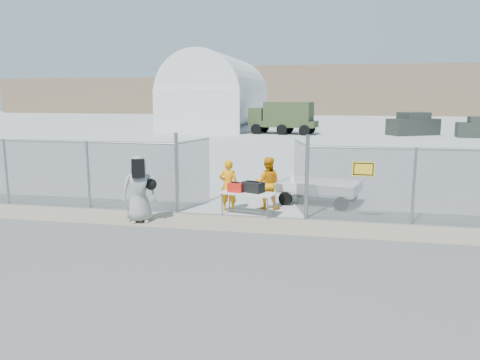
% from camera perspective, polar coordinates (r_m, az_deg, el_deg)
% --- Properties ---
extents(ground, '(160.00, 160.00, 0.00)m').
position_cam_1_polar(ground, '(12.48, -1.81, -6.59)').
color(ground, '#4D4D4D').
extents(tarmac_inside, '(160.00, 80.00, 0.01)m').
position_cam_1_polar(tarmac_inside, '(53.82, 8.40, 6.34)').
color(tarmac_inside, '#ACACAC').
rests_on(tarmac_inside, ground).
extents(dirt_strip, '(44.00, 1.60, 0.01)m').
position_cam_1_polar(dirt_strip, '(13.42, -0.84, -5.35)').
color(dirt_strip, gray).
rests_on(dirt_strip, ground).
extents(distant_hills, '(140.00, 6.00, 9.00)m').
position_cam_1_polar(distant_hills, '(89.67, 12.96, 10.61)').
color(distant_hills, '#7F684F').
rests_on(distant_hills, ground).
extents(chain_link_fence, '(40.00, 0.20, 2.20)m').
position_cam_1_polar(chain_link_fence, '(14.13, 0.00, 0.00)').
color(chain_link_fence, gray).
rests_on(chain_link_fence, ground).
extents(quonset_hangar, '(9.00, 18.00, 8.00)m').
position_cam_1_polar(quonset_hangar, '(53.18, -2.61, 10.70)').
color(quonset_hangar, white).
rests_on(quonset_hangar, ground).
extents(folding_table, '(1.77, 1.03, 0.71)m').
position_cam_1_polar(folding_table, '(14.32, 0.95, -2.91)').
color(folding_table, silver).
rests_on(folding_table, ground).
extents(orange_bag, '(0.47, 0.34, 0.27)m').
position_cam_1_polar(orange_bag, '(14.29, -0.56, -0.92)').
color(orange_bag, red).
rests_on(orange_bag, folding_table).
extents(black_duffel, '(0.75, 0.61, 0.31)m').
position_cam_1_polar(black_duffel, '(14.26, 1.58, -0.87)').
color(black_duffel, black).
rests_on(black_duffel, folding_table).
extents(security_worker_left, '(0.62, 0.42, 1.65)m').
position_cam_1_polar(security_worker_left, '(14.73, -1.42, -0.66)').
color(security_worker_left, '#FF9C09').
rests_on(security_worker_left, ground).
extents(security_worker_right, '(0.82, 0.64, 1.69)m').
position_cam_1_polar(security_worker_right, '(15.03, 3.38, -0.38)').
color(security_worker_right, '#FF9C09').
rests_on(security_worker_right, ground).
extents(visitor, '(1.12, 0.95, 1.94)m').
position_cam_1_polar(visitor, '(13.72, -12.24, -1.10)').
color(visitor, '#949494').
rests_on(visitor, ground).
extents(utility_trailer, '(3.73, 2.53, 0.83)m').
position_cam_1_polar(utility_trailer, '(16.06, 9.59, -1.39)').
color(utility_trailer, silver).
rests_on(utility_trailer, ground).
extents(military_truck, '(6.57, 3.34, 2.99)m').
position_cam_1_polar(military_truck, '(44.65, 5.33, 7.53)').
color(military_truck, '#384826').
rests_on(military_truck, ground).
extents(parked_vehicle_near, '(4.93, 3.96, 2.04)m').
position_cam_1_polar(parked_vehicle_near, '(45.93, 20.36, 6.42)').
color(parked_vehicle_near, '#2B312B').
rests_on(parked_vehicle_near, ground).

